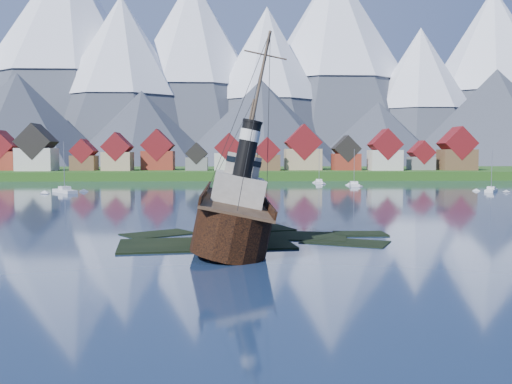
{
  "coord_description": "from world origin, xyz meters",
  "views": [
    {
      "loc": [
        0.09,
        -61.56,
        9.73
      ],
      "look_at": [
        2.61,
        6.0,
        5.0
      ],
      "focal_mm": 40.0,
      "sensor_mm": 36.0,
      "label": 1
    }
  ],
  "objects_px": {
    "sailboat_f": "(319,183)",
    "tugboat_wreck": "(227,213)",
    "sailboat_d": "(491,191)",
    "sailboat_e": "(354,185)",
    "sailboat_c": "(65,192)"
  },
  "relations": [
    {
      "from": "tugboat_wreck",
      "to": "sailboat_d",
      "type": "relative_size",
      "value": 2.81
    },
    {
      "from": "tugboat_wreck",
      "to": "sailboat_d",
      "type": "height_order",
      "value": "tugboat_wreck"
    },
    {
      "from": "tugboat_wreck",
      "to": "sailboat_f",
      "type": "xyz_separation_m",
      "value": [
        27.11,
        113.3,
        -2.74
      ]
    },
    {
      "from": "tugboat_wreck",
      "to": "sailboat_d",
      "type": "xyz_separation_m",
      "value": [
        63.98,
        74.36,
        -2.75
      ]
    },
    {
      "from": "tugboat_wreck",
      "to": "sailboat_e",
      "type": "height_order",
      "value": "tugboat_wreck"
    },
    {
      "from": "sailboat_c",
      "to": "sailboat_f",
      "type": "height_order",
      "value": "sailboat_c"
    },
    {
      "from": "sailboat_d",
      "to": "sailboat_e",
      "type": "xyz_separation_m",
      "value": [
        -28.74,
        25.27,
        -0.0
      ]
    },
    {
      "from": "sailboat_c",
      "to": "sailboat_f",
      "type": "bearing_deg",
      "value": -7.66
    },
    {
      "from": "sailboat_e",
      "to": "sailboat_f",
      "type": "relative_size",
      "value": 0.98
    },
    {
      "from": "sailboat_e",
      "to": "sailboat_c",
      "type": "bearing_deg",
      "value": -155.02
    },
    {
      "from": "sailboat_f",
      "to": "sailboat_e",
      "type": "bearing_deg",
      "value": -52.43
    },
    {
      "from": "sailboat_d",
      "to": "tugboat_wreck",
      "type": "bearing_deg",
      "value": -98.05
    },
    {
      "from": "sailboat_d",
      "to": "sailboat_f",
      "type": "distance_m",
      "value": 53.63
    },
    {
      "from": "sailboat_d",
      "to": "sailboat_e",
      "type": "height_order",
      "value": "sailboat_e"
    },
    {
      "from": "sailboat_f",
      "to": "tugboat_wreck",
      "type": "bearing_deg",
      "value": -96.61
    }
  ]
}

